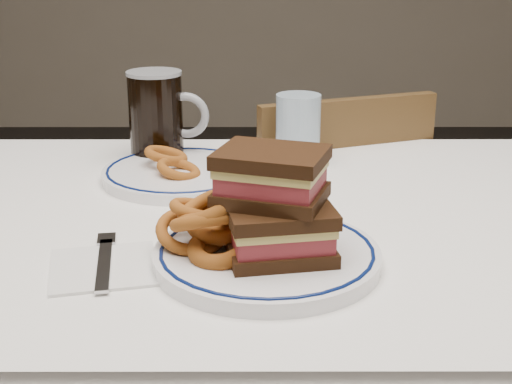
{
  "coord_description": "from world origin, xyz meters",
  "views": [
    {
      "loc": [
        0.08,
        -1.03,
        1.15
      ],
      "look_at": [
        0.08,
        -0.17,
        0.84
      ],
      "focal_mm": 50.0,
      "sensor_mm": 36.0,
      "label": 1
    }
  ],
  "objects_px": {
    "beer_mug": "(158,116)",
    "far_plate": "(182,173)",
    "chair_far": "(321,254)",
    "main_plate": "(267,255)",
    "reuben_sandwich": "(276,204)"
  },
  "relations": [
    {
      "from": "far_plate",
      "to": "chair_far",
      "type": "bearing_deg",
      "value": 48.57
    },
    {
      "from": "main_plate",
      "to": "reuben_sandwich",
      "type": "distance_m",
      "value": 0.08
    },
    {
      "from": "far_plate",
      "to": "main_plate",
      "type": "bearing_deg",
      "value": -67.55
    },
    {
      "from": "reuben_sandwich",
      "to": "beer_mug",
      "type": "relative_size",
      "value": 0.95
    },
    {
      "from": "main_plate",
      "to": "beer_mug",
      "type": "bearing_deg",
      "value": 113.09
    },
    {
      "from": "chair_far",
      "to": "main_plate",
      "type": "height_order",
      "value": "chair_far"
    },
    {
      "from": "main_plate",
      "to": "far_plate",
      "type": "xyz_separation_m",
      "value": [
        -0.14,
        0.35,
        -0.0
      ]
    },
    {
      "from": "reuben_sandwich",
      "to": "beer_mug",
      "type": "bearing_deg",
      "value": 113.64
    },
    {
      "from": "beer_mug",
      "to": "far_plate",
      "type": "height_order",
      "value": "beer_mug"
    },
    {
      "from": "chair_far",
      "to": "main_plate",
      "type": "distance_m",
      "value": 0.75
    },
    {
      "from": "beer_mug",
      "to": "far_plate",
      "type": "xyz_separation_m",
      "value": [
        0.05,
        -0.11,
        -0.08
      ]
    },
    {
      "from": "beer_mug",
      "to": "reuben_sandwich",
      "type": "bearing_deg",
      "value": -66.36
    },
    {
      "from": "far_plate",
      "to": "reuben_sandwich",
      "type": "bearing_deg",
      "value": -66.8
    },
    {
      "from": "main_plate",
      "to": "reuben_sandwich",
      "type": "relative_size",
      "value": 1.82
    },
    {
      "from": "beer_mug",
      "to": "main_plate",
      "type": "bearing_deg",
      "value": -66.91
    }
  ]
}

